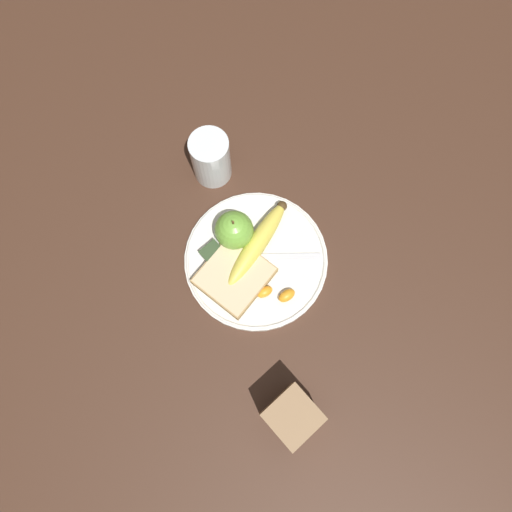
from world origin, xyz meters
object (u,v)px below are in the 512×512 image
fork (262,257)px  condiment_caddy (292,416)px  apple (233,231)px  banana (257,243)px  bread_slice (233,274)px  juice_glass (211,159)px  jam_packet (212,253)px  plate (256,260)px

fork → condiment_caddy: size_ratio=1.67×
apple → banana: size_ratio=0.42×
apple → bread_slice: size_ratio=0.60×
juice_glass → apple: juice_glass is taller
fork → banana: bearing=-70.6°
jam_packet → condiment_caddy: (0.09, 0.30, 0.02)m
plate → fork: fork is taller
apple → jam_packet: size_ratio=2.11×
banana → jam_packet: banana is taller
jam_packet → condiment_caddy: size_ratio=0.42×
plate → fork: 0.01m
plate → juice_glass: (-0.06, -0.19, 0.04)m
plate → banana: bearing=-137.7°
juice_glass → apple: 0.15m
juice_glass → bread_slice: juice_glass is taller
bread_slice → fork: size_ratio=0.88×
plate → banana: 0.03m
apple → juice_glass: bearing=-114.8°
apple → fork: 0.07m
plate → fork: bearing=153.4°
apple → bread_slice: 0.08m
plate → apple: size_ratio=3.31×
banana → apple: bearing=-63.4°
apple → condiment_caddy: (0.14, 0.30, -0.00)m
plate → fork: (-0.01, 0.01, 0.01)m
banana → bread_slice: (0.07, 0.01, -0.01)m
bread_slice → jam_packet: bearing=-87.9°
juice_glass → condiment_caddy: size_ratio=1.22×
apple → jam_packet: apple is taller
juice_glass → fork: (0.05, 0.20, -0.04)m
condiment_caddy → juice_glass: bearing=-114.6°
jam_packet → fork: bearing=134.7°
juice_glass → fork: bearing=76.0°
plate → fork: size_ratio=1.74×
condiment_caddy → jam_packet: bearing=-105.7°
apple → condiment_caddy: bearing=65.6°
juice_glass → fork: size_ratio=0.73×
apple → banana: 0.05m
fork → jam_packet: bearing=-4.4°
banana → condiment_caddy: condiment_caddy is taller
juice_glass → bread_slice: bearing=59.3°
condiment_caddy → banana: bearing=-121.3°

